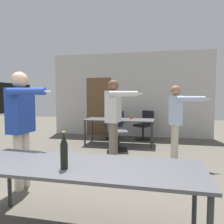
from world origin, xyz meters
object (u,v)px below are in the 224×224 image
object	(u,v)px
person_left_plaid	(22,118)
office_chair_mid_tucked	(144,126)
person_near_casual	(176,116)
drink_cup	(131,117)
office_chair_side_rolled	(116,134)
beer_bottle	(64,151)
person_center_tall	(114,112)
tv_screen	(14,110)
office_chair_far_left	(115,126)

from	to	relation	value
person_left_plaid	office_chair_mid_tucked	world-z (taller)	person_left_plaid
person_near_casual	drink_cup	xyz separation A→B (m)	(-1.16, 1.51, -0.20)
office_chair_side_rolled	beer_bottle	world-z (taller)	beer_bottle
person_center_tall	office_chair_mid_tucked	size ratio (longest dim) A/B	1.90
person_left_plaid	beer_bottle	bearing A→B (deg)	51.51
person_near_casual	office_chair_side_rolled	world-z (taller)	person_near_casual
person_near_casual	beer_bottle	world-z (taller)	person_near_casual
person_near_casual	office_chair_mid_tucked	bearing A→B (deg)	-162.13
office_chair_mid_tucked	office_chair_side_rolled	size ratio (longest dim) A/B	0.99
person_left_plaid	beer_bottle	size ratio (longest dim) A/B	5.01
office_chair_side_rolled	drink_cup	xyz separation A→B (m)	(0.29, 0.94, 0.34)
person_near_casual	person_center_tall	bearing A→B (deg)	-77.45
tv_screen	person_near_casual	distance (m)	3.64
office_chair_mid_tucked	person_left_plaid	bearing A→B (deg)	103.81
office_chair_mid_tucked	beer_bottle	distance (m)	5.27
tv_screen	person_center_tall	bearing A→B (deg)	-85.10
beer_bottle	office_chair_mid_tucked	bearing A→B (deg)	85.64
person_left_plaid	office_chair_far_left	xyz separation A→B (m)	(0.58, 4.12, -0.66)
office_chair_far_left	beer_bottle	xyz separation A→B (m)	(0.57, -5.16, 0.48)
office_chair_side_rolled	drink_cup	distance (m)	1.04
person_left_plaid	drink_cup	xyz separation A→B (m)	(1.21, 3.53, -0.30)
person_center_tall	office_chair_far_left	xyz separation A→B (m)	(-0.49, 2.45, -0.64)
person_center_tall	tv_screen	bearing A→B (deg)	-80.45
office_chair_mid_tucked	person_near_casual	bearing A→B (deg)	144.56
tv_screen	drink_cup	xyz separation A→B (m)	(2.43, 2.06, -0.32)
office_chair_far_left	beer_bottle	distance (m)	5.21
tv_screen	person_left_plaid	world-z (taller)	person_left_plaid
tv_screen	office_chair_side_rolled	xyz separation A→B (m)	(2.15, 1.12, -0.66)
person_left_plaid	office_chair_side_rolled	world-z (taller)	person_left_plaid
tv_screen	beer_bottle	xyz separation A→B (m)	(2.38, -2.51, -0.20)
tv_screen	person_center_tall	xyz separation A→B (m)	(2.30, 0.20, -0.04)
drink_cup	tv_screen	bearing A→B (deg)	-139.78
office_chair_side_rolled	office_chair_far_left	distance (m)	1.57
office_chair_far_left	drink_cup	xyz separation A→B (m)	(0.62, -0.59, 0.36)
tv_screen	beer_bottle	world-z (taller)	tv_screen
person_left_plaid	office_chair_side_rolled	bearing A→B (deg)	163.72
drink_cup	office_chair_far_left	bearing A→B (deg)	136.44
drink_cup	beer_bottle	bearing A→B (deg)	-90.63
person_near_casual	beer_bottle	distance (m)	3.29
person_near_casual	office_chair_far_left	xyz separation A→B (m)	(-1.79, 2.10, -0.56)
person_center_tall	beer_bottle	world-z (taller)	person_center_tall
person_center_tall	office_chair_side_rolled	bearing A→B (deg)	-166.10
office_chair_mid_tucked	beer_bottle	world-z (taller)	beer_bottle
person_center_tall	drink_cup	xyz separation A→B (m)	(0.14, 1.86, -0.28)
tv_screen	drink_cup	distance (m)	3.20
office_chair_mid_tucked	office_chair_far_left	xyz separation A→B (m)	(-0.97, -0.08, -0.01)
person_left_plaid	person_center_tall	bearing A→B (deg)	150.62
person_left_plaid	person_near_casual	bearing A→B (deg)	133.73
office_chair_side_rolled	beer_bottle	bearing A→B (deg)	-12.01
tv_screen	person_center_tall	size ratio (longest dim) A/B	0.97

